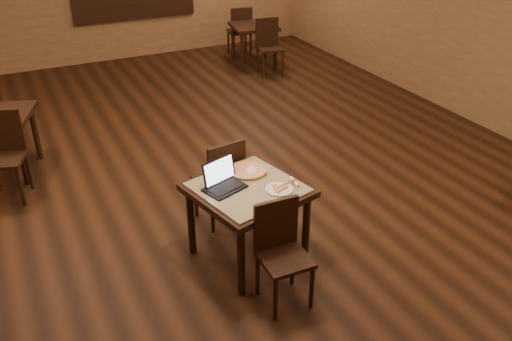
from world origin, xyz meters
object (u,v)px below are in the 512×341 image
chair_main_far (222,177)px  other_table_a (254,32)px  laptop (222,180)px  pizza_pan (248,171)px  other_table_b_chair_near (4,150)px  tiled_table (248,196)px  other_table_a_chair_near (269,43)px  chair_main_near (281,247)px  other_table_a_chair_far (240,29)px

chair_main_far → other_table_a: chair_main_far is taller
laptop → pizza_pan: 0.35m
laptop → other_table_b_chair_near: size_ratio=0.42×
chair_main_far → other_table_a: (2.64, 4.63, 0.08)m
other_table_a → pizza_pan: bearing=-107.2°
laptop → other_table_b_chair_near: laptop is taller
tiled_table → other_table_a_chair_near: bearing=47.3°
chair_main_far → pizza_pan: chair_main_far is taller
chair_main_far → other_table_b_chair_near: bearing=-46.8°
chair_main_near → other_table_a_chair_far: other_table_a_chair_far is taller
chair_main_near → other_table_a: (2.65, 5.87, 0.11)m
other_table_a_chair_near → other_table_a: bearing=101.0°
laptop → other_table_a: bearing=42.4°
tiled_table → laptop: 0.28m
pizza_pan → other_table_b_chair_near: bearing=135.8°
chair_main_near → pizza_pan: chair_main_near is taller
laptop → other_table_a_chair_near: 5.41m
pizza_pan → tiled_table: bearing=-116.6°
other_table_a → other_table_a_chair_near: 0.57m
pizza_pan → other_table_a_chair_near: size_ratio=0.35×
chair_main_far → other_table_a: bearing=-126.7°
other_table_a_chair_far → other_table_a_chair_near: bearing=101.0°
tiled_table → chair_main_far: chair_main_far is taller
tiled_table → other_table_a: tiled_table is taller
tiled_table → chair_main_far: 0.63m
laptop → other_table_a: 5.89m
chair_main_near → tiled_table: bearing=92.1°
chair_main_far → other_table_a: size_ratio=1.04×
other_table_b_chair_near → laptop: bearing=-31.4°
tiled_table → laptop: bearing=139.0°
other_table_b_chair_near → chair_main_near: bearing=-36.4°
pizza_pan → other_table_a_chair_near: 5.13m
chair_main_near → other_table_a: bearing=67.6°
other_table_a_chair_near → laptop: bearing=-112.5°
chair_main_far → laptop: laptop is taller
laptop → tiled_table: bearing=-46.5°
chair_main_far → pizza_pan: size_ratio=2.78×
chair_main_near → other_table_a_chair_near: other_table_a_chair_near is taller
laptop → pizza_pan: (0.32, 0.13, -0.06)m
tiled_table → other_table_a: (2.65, 5.25, -0.04)m
other_table_a_chair_far → other_table_b_chair_near: (-4.54, -3.60, 0.01)m
chair_main_near → other_table_a_chair_far: bearing=69.6°
laptop → other_table_b_chair_near: 2.72m
other_table_a_chair_near → tiled_table: bearing=-110.1°
tiled_table → chair_main_near: bearing=-102.8°
pizza_pan → other_table_b_chair_near: 2.83m
pizza_pan → other_table_a: bearing=63.2°
chair_main_far → laptop: bearing=60.6°
other_table_a_chair_far → other_table_a: bearing=101.0°
other_table_b_chair_near → chair_main_far: bearing=-20.1°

